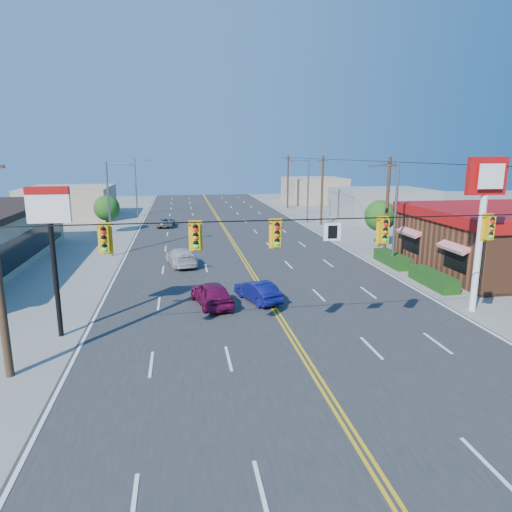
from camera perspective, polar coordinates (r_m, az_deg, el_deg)
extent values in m
plane|color=gray|center=(20.68, 5.75, -12.13)|extent=(160.00, 160.00, 0.00)
cube|color=#2D2D30|center=(39.37, -1.88, 0.03)|extent=(20.00, 120.00, 0.06)
cylinder|color=black|center=(18.97, 6.15, 4.55)|extent=(24.00, 0.05, 0.05)
cube|color=white|center=(19.41, 9.53, 2.99)|extent=(0.75, 0.04, 0.75)
cube|color=#D89E0C|center=(18.59, -18.40, 2.01)|extent=(0.55, 0.34, 1.25)
cube|color=#D89E0C|center=(18.37, -7.55, 2.43)|extent=(0.55, 0.34, 1.25)
cube|color=#D89E0C|center=(18.77, 2.57, 2.75)|extent=(0.55, 0.34, 1.25)
cube|color=#D89E0C|center=(20.27, 15.69, 3.03)|extent=(0.55, 0.34, 1.25)
cube|color=#D89E0C|center=(22.85, 27.14, 3.15)|extent=(0.55, 0.34, 1.25)
cube|color=#194214|center=(35.32, 18.80, -1.44)|extent=(1.20, 9.00, 0.90)
cylinder|color=white|center=(27.80, 26.05, 0.69)|extent=(0.36, 0.36, 7.00)
cube|color=#A50C0C|center=(27.34, 26.87, 8.92)|extent=(2.20, 0.36, 2.00)
cylinder|color=black|center=(23.55, -23.78, -2.32)|extent=(0.24, 0.24, 6.00)
cube|color=white|center=(22.99, -24.49, 5.41)|extent=(1.90, 0.30, 1.30)
cylinder|color=gray|center=(36.19, 17.02, 4.74)|extent=(0.20, 0.20, 8.00)
cylinder|color=gray|center=(35.42, 15.80, 10.84)|extent=(2.20, 0.12, 0.12)
cube|color=gray|center=(34.97, 14.13, 10.83)|extent=(0.50, 0.25, 0.15)
cylinder|color=gray|center=(58.53, 6.52, 8.06)|extent=(0.20, 0.20, 8.00)
cylinder|color=gray|center=(58.05, 5.55, 11.80)|extent=(2.20, 0.12, 0.12)
cube|color=gray|center=(57.78, 4.47, 11.76)|extent=(0.50, 0.25, 0.15)
cylinder|color=gray|center=(40.78, -17.89, 5.53)|extent=(0.20, 0.20, 8.00)
cylinder|color=gray|center=(40.37, -16.69, 10.96)|extent=(2.20, 0.12, 0.12)
cube|color=gray|center=(40.26, -15.10, 10.98)|extent=(0.50, 0.25, 0.15)
cylinder|color=gray|center=(66.50, -14.77, 8.27)|extent=(0.20, 0.20, 8.00)
cylinder|color=gray|center=(66.26, -13.99, 11.59)|extent=(2.20, 0.12, 0.12)
cube|color=gray|center=(66.19, -13.02, 11.60)|extent=(0.50, 0.25, 0.15)
cylinder|color=#47301E|center=(40.25, 16.05, 5.85)|extent=(0.28, 0.28, 8.40)
cylinder|color=#47301E|center=(56.95, 8.25, 8.08)|extent=(0.28, 0.28, 8.40)
cylinder|color=#47301E|center=(74.26, 4.00, 9.23)|extent=(0.28, 0.28, 8.40)
cylinder|color=#47301E|center=(44.83, 15.14, 2.48)|extent=(0.20, 0.20, 2.10)
sphere|color=#235B19|center=(44.55, 15.28, 4.88)|extent=(2.94, 2.94, 2.94)
cylinder|color=#47301E|center=(53.23, -18.02, 3.80)|extent=(0.20, 0.20, 2.00)
sphere|color=#235B19|center=(53.00, -18.15, 5.73)|extent=(2.80, 2.80, 2.80)
cube|color=gray|center=(64.43, 15.48, 6.31)|extent=(12.00, 10.00, 4.00)
cube|color=tan|center=(68.06, -22.28, 6.23)|extent=(11.00, 12.00, 4.20)
cube|color=tan|center=(83.87, 7.26, 8.19)|extent=(10.00, 10.00, 4.40)
imported|color=maroon|center=(26.54, -5.57, -4.80)|extent=(2.53, 4.43, 1.42)
imported|color=navy|center=(27.18, 0.19, -4.52)|extent=(2.51, 3.97, 1.24)
imported|color=#B9B9B9|center=(36.32, -9.34, -0.16)|extent=(2.79, 5.01, 1.37)
imported|color=#A0A1A5|center=(55.92, -11.20, 4.14)|extent=(2.13, 4.17, 1.13)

